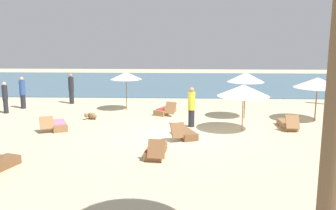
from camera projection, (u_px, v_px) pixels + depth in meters
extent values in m
plane|color=beige|center=(171.00, 135.00, 15.41)|extent=(60.00, 60.00, 0.00)
cube|color=#476B7F|center=(177.00, 83.00, 32.09)|extent=(48.00, 16.00, 0.06)
cylinder|color=brown|center=(316.00, 100.00, 17.70)|extent=(0.06, 0.06, 2.08)
cone|color=silver|center=(318.00, 82.00, 17.54)|extent=(2.25, 2.25, 0.49)
cylinder|color=olive|center=(245.00, 96.00, 18.27)|extent=(0.06, 0.06, 2.26)
cone|color=white|center=(246.00, 77.00, 18.09)|extent=(1.83, 1.83, 0.47)
cylinder|color=olive|center=(243.00, 109.00, 15.83)|extent=(0.05, 0.05, 1.99)
cone|color=white|center=(243.00, 90.00, 15.68)|extent=(2.24, 2.24, 0.49)
cylinder|color=brown|center=(126.00, 92.00, 20.26)|extent=(0.04, 0.04, 2.08)
cone|color=silver|center=(126.00, 76.00, 20.09)|extent=(1.73, 1.73, 0.40)
cube|color=brown|center=(156.00, 151.00, 12.80)|extent=(0.74, 1.55, 0.28)
cube|color=brown|center=(156.00, 149.00, 12.05)|extent=(0.60, 0.41, 0.61)
cube|color=#BF3338|center=(156.00, 147.00, 12.77)|extent=(0.61, 1.10, 0.03)
cube|color=brown|center=(185.00, 133.00, 15.09)|extent=(1.11, 1.62, 0.28)
cube|color=brown|center=(178.00, 131.00, 14.40)|extent=(0.68, 0.59, 0.58)
cube|color=olive|center=(165.00, 111.00, 19.55)|extent=(1.19, 1.61, 0.28)
cube|color=olive|center=(170.00, 108.00, 18.86)|extent=(0.68, 0.60, 0.59)
cube|color=#BF3338|center=(165.00, 108.00, 19.52)|extent=(0.91, 1.17, 0.03)
cube|color=olive|center=(287.00, 125.00, 16.59)|extent=(0.62, 1.51, 0.28)
cube|color=olive|center=(292.00, 122.00, 15.84)|extent=(0.58, 0.42, 0.58)
cube|color=olive|center=(59.00, 126.00, 16.39)|extent=(1.18, 1.61, 0.28)
cube|color=olive|center=(47.00, 123.00, 15.73)|extent=(0.73, 0.70, 0.52)
cube|color=#D17299|center=(59.00, 122.00, 16.36)|extent=(0.91, 1.17, 0.03)
cylinder|color=#26262D|center=(72.00, 97.00, 22.36)|extent=(0.38, 0.38, 0.79)
cylinder|color=#26262D|center=(71.00, 84.00, 22.21)|extent=(0.45, 0.45, 0.82)
sphere|color=#A37556|center=(71.00, 76.00, 22.12)|extent=(0.22, 0.22, 0.22)
cylinder|color=#26262D|center=(23.00, 102.00, 20.90)|extent=(0.29, 0.29, 0.78)
cylinder|color=#2D4C8C|center=(22.00, 88.00, 20.75)|extent=(0.34, 0.34, 0.81)
sphere|color=tan|center=(21.00, 79.00, 20.65)|extent=(0.22, 0.22, 0.22)
cylinder|color=#BF3338|center=(328.00, 98.00, 22.11)|extent=(0.34, 0.34, 0.82)
cylinder|color=white|center=(329.00, 84.00, 21.95)|extent=(0.40, 0.40, 0.85)
sphere|color=#A37556|center=(329.00, 75.00, 21.85)|extent=(0.23, 0.23, 0.23)
cylinder|color=#26262D|center=(6.00, 106.00, 19.63)|extent=(0.35, 0.35, 0.73)
cylinder|color=#26262D|center=(5.00, 93.00, 19.49)|extent=(0.41, 0.41, 0.76)
sphere|color=beige|center=(4.00, 84.00, 19.40)|extent=(0.21, 0.21, 0.21)
cylinder|color=#26262D|center=(191.00, 118.00, 16.72)|extent=(0.39, 0.39, 0.78)
cylinder|color=yellow|center=(192.00, 101.00, 16.57)|extent=(0.46, 0.46, 0.82)
sphere|color=#A37556|center=(192.00, 90.00, 16.48)|extent=(0.22, 0.22, 0.22)
cube|color=olive|center=(92.00, 119.00, 18.28)|extent=(0.44, 0.39, 0.04)
ellipsoid|color=olive|center=(92.00, 116.00, 18.25)|extent=(0.70, 0.62, 0.29)
sphere|color=olive|center=(86.00, 115.00, 18.08)|extent=(0.20, 0.20, 0.20)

